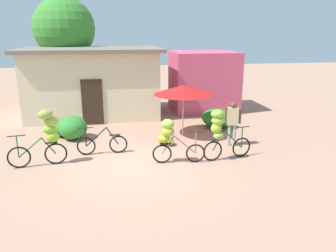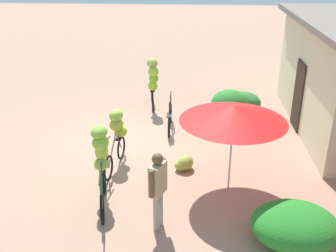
{
  "view_description": "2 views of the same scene",
  "coord_description": "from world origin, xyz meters",
  "px_view_note": "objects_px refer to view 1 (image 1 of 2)",
  "views": [
    {
      "loc": [
        -0.59,
        -9.65,
        3.99
      ],
      "look_at": [
        1.21,
        1.05,
        0.85
      ],
      "focal_mm": 35.28,
      "sensor_mm": 36.0,
      "label": 1
    },
    {
      "loc": [
        9.77,
        1.69,
        4.95
      ],
      "look_at": [
        0.74,
        1.05,
        0.91
      ],
      "focal_mm": 42.64,
      "sensor_mm": 36.0,
      "label": 2
    }
  ],
  "objects_px": {
    "tree_behind_building": "(64,29)",
    "market_umbrella": "(183,90)",
    "building_low": "(93,82)",
    "bicycle_by_shop": "(220,130)",
    "bicycle_leftmost": "(47,132)",
    "bicycle_center_loaded": "(170,137)",
    "bicycle_near_pile": "(102,144)",
    "banana_pile_on_ground": "(168,141)",
    "shop_pink": "(203,81)",
    "person_vendor": "(233,119)"
  },
  "relations": [
    {
      "from": "tree_behind_building",
      "to": "banana_pile_on_ground",
      "type": "xyz_separation_m",
      "value": [
        4.23,
        -7.31,
        -3.93
      ]
    },
    {
      "from": "market_umbrella",
      "to": "person_vendor",
      "type": "height_order",
      "value": "market_umbrella"
    },
    {
      "from": "bicycle_near_pile",
      "to": "bicycle_by_shop",
      "type": "distance_m",
      "value": 3.93
    },
    {
      "from": "bicycle_by_shop",
      "to": "banana_pile_on_ground",
      "type": "height_order",
      "value": "bicycle_by_shop"
    },
    {
      "from": "bicycle_center_loaded",
      "to": "banana_pile_on_ground",
      "type": "distance_m",
      "value": 1.81
    },
    {
      "from": "tree_behind_building",
      "to": "banana_pile_on_ground",
      "type": "height_order",
      "value": "tree_behind_building"
    },
    {
      "from": "building_low",
      "to": "tree_behind_building",
      "type": "distance_m",
      "value": 3.7
    },
    {
      "from": "bicycle_center_loaded",
      "to": "banana_pile_on_ground",
      "type": "bearing_deg",
      "value": 82.45
    },
    {
      "from": "shop_pink",
      "to": "market_umbrella",
      "type": "distance_m",
      "value": 4.76
    },
    {
      "from": "person_vendor",
      "to": "market_umbrella",
      "type": "bearing_deg",
      "value": 135.75
    },
    {
      "from": "shop_pink",
      "to": "bicycle_by_shop",
      "type": "relative_size",
      "value": 1.9
    },
    {
      "from": "building_low",
      "to": "shop_pink",
      "type": "relative_size",
      "value": 2.02
    },
    {
      "from": "bicycle_near_pile",
      "to": "shop_pink",
      "type": "bearing_deg",
      "value": 49.1
    },
    {
      "from": "tree_behind_building",
      "to": "bicycle_leftmost",
      "type": "relative_size",
      "value": 3.25
    },
    {
      "from": "market_umbrella",
      "to": "person_vendor",
      "type": "bearing_deg",
      "value": -44.25
    },
    {
      "from": "bicycle_leftmost",
      "to": "bicycle_center_loaded",
      "type": "bearing_deg",
      "value": -7.61
    },
    {
      "from": "bicycle_leftmost",
      "to": "bicycle_center_loaded",
      "type": "relative_size",
      "value": 1.06
    },
    {
      "from": "bicycle_leftmost",
      "to": "bicycle_near_pile",
      "type": "xyz_separation_m",
      "value": [
        1.59,
        0.66,
        -0.7
      ]
    },
    {
      "from": "market_umbrella",
      "to": "banana_pile_on_ground",
      "type": "bearing_deg",
      "value": -126.39
    },
    {
      "from": "bicycle_leftmost",
      "to": "person_vendor",
      "type": "distance_m",
      "value": 6.2
    },
    {
      "from": "shop_pink",
      "to": "building_low",
      "type": "bearing_deg",
      "value": -176.12
    },
    {
      "from": "market_umbrella",
      "to": "bicycle_near_pile",
      "type": "bearing_deg",
      "value": -153.62
    },
    {
      "from": "bicycle_center_loaded",
      "to": "bicycle_by_shop",
      "type": "distance_m",
      "value": 1.6
    },
    {
      "from": "shop_pink",
      "to": "person_vendor",
      "type": "relative_size",
      "value": 1.99
    },
    {
      "from": "market_umbrella",
      "to": "bicycle_center_loaded",
      "type": "bearing_deg",
      "value": -109.98
    },
    {
      "from": "person_vendor",
      "to": "bicycle_center_loaded",
      "type": "bearing_deg",
      "value": -153.34
    },
    {
      "from": "bicycle_by_shop",
      "to": "banana_pile_on_ground",
      "type": "xyz_separation_m",
      "value": [
        -1.37,
        1.68,
        -0.84
      ]
    },
    {
      "from": "shop_pink",
      "to": "bicycle_near_pile",
      "type": "bearing_deg",
      "value": -130.9
    },
    {
      "from": "building_low",
      "to": "bicycle_by_shop",
      "type": "bearing_deg",
      "value": -57.93
    },
    {
      "from": "shop_pink",
      "to": "bicycle_by_shop",
      "type": "height_order",
      "value": "shop_pink"
    },
    {
      "from": "market_umbrella",
      "to": "banana_pile_on_ground",
      "type": "height_order",
      "value": "market_umbrella"
    },
    {
      "from": "bicycle_leftmost",
      "to": "shop_pink",
      "type": "bearing_deg",
      "value": 44.37
    },
    {
      "from": "shop_pink",
      "to": "market_umbrella",
      "type": "relative_size",
      "value": 1.41
    },
    {
      "from": "bicycle_by_shop",
      "to": "person_vendor",
      "type": "relative_size",
      "value": 1.05
    },
    {
      "from": "shop_pink",
      "to": "market_umbrella",
      "type": "xyz_separation_m",
      "value": [
        -1.98,
        -4.31,
        0.34
      ]
    },
    {
      "from": "shop_pink",
      "to": "tree_behind_building",
      "type": "bearing_deg",
      "value": 164.21
    },
    {
      "from": "market_umbrella",
      "to": "bicycle_leftmost",
      "type": "distance_m",
      "value": 5.21
    },
    {
      "from": "bicycle_center_loaded",
      "to": "building_low",
      "type": "bearing_deg",
      "value": 111.2
    },
    {
      "from": "shop_pink",
      "to": "bicycle_leftmost",
      "type": "relative_size",
      "value": 1.83
    },
    {
      "from": "banana_pile_on_ground",
      "to": "bicycle_leftmost",
      "type": "bearing_deg",
      "value": -163.41
    },
    {
      "from": "tree_behind_building",
      "to": "banana_pile_on_ground",
      "type": "distance_m",
      "value": 9.31
    },
    {
      "from": "market_umbrella",
      "to": "bicycle_near_pile",
      "type": "distance_m",
      "value": 3.74
    },
    {
      "from": "bicycle_near_pile",
      "to": "banana_pile_on_ground",
      "type": "bearing_deg",
      "value": 12.17
    },
    {
      "from": "bicycle_center_loaded",
      "to": "bicycle_by_shop",
      "type": "xyz_separation_m",
      "value": [
        1.59,
        -0.02,
        0.15
      ]
    },
    {
      "from": "market_umbrella",
      "to": "building_low",
      "type": "bearing_deg",
      "value": 131.97
    },
    {
      "from": "tree_behind_building",
      "to": "market_umbrella",
      "type": "height_order",
      "value": "tree_behind_building"
    },
    {
      "from": "building_low",
      "to": "banana_pile_on_ground",
      "type": "relative_size",
      "value": 11.32
    },
    {
      "from": "tree_behind_building",
      "to": "bicycle_near_pile",
      "type": "xyz_separation_m",
      "value": [
        1.91,
        -7.81,
        -3.75
      ]
    },
    {
      "from": "tree_behind_building",
      "to": "bicycle_leftmost",
      "type": "distance_m",
      "value": 9.01
    },
    {
      "from": "bicycle_leftmost",
      "to": "building_low",
      "type": "bearing_deg",
      "value": 79.63
    }
  ]
}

